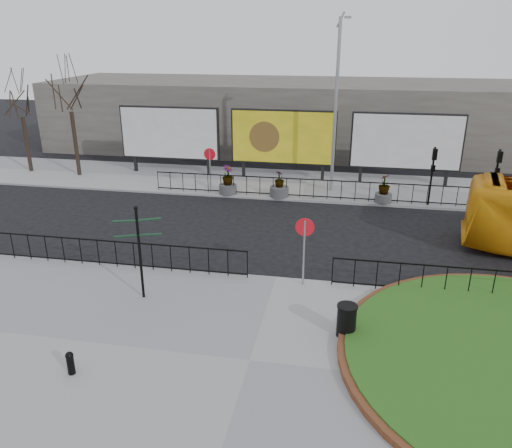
% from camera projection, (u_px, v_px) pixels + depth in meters
% --- Properties ---
extents(ground, '(90.00, 90.00, 0.00)m').
position_uv_depth(ground, '(276.00, 280.00, 18.08)').
color(ground, black).
rests_on(ground, ground).
extents(pavement_near, '(30.00, 10.00, 0.12)m').
position_uv_depth(pavement_near, '(250.00, 362.00, 13.47)').
color(pavement_near, gray).
rests_on(pavement_near, ground).
extents(pavement_far, '(44.00, 6.00, 0.12)m').
position_uv_depth(pavement_far, '(306.00, 185.00, 29.07)').
color(pavement_far, gray).
rests_on(pavement_far, ground).
extents(railing_near_left, '(10.00, 0.10, 1.10)m').
position_uv_depth(railing_near_left, '(116.00, 254.00, 18.57)').
color(railing_near_left, black).
rests_on(railing_near_left, pavement_near).
extents(railing_near_right, '(9.00, 0.10, 1.10)m').
position_uv_depth(railing_near_right, '(470.00, 282.00, 16.46)').
color(railing_near_right, black).
rests_on(railing_near_right, pavement_near).
extents(railing_far, '(18.00, 0.10, 1.10)m').
position_uv_depth(railing_far, '(320.00, 189.00, 26.20)').
color(railing_far, black).
rests_on(railing_far, pavement_far).
extents(speed_sign_far, '(0.64, 0.07, 2.47)m').
position_uv_depth(speed_sign_far, '(210.00, 161.00, 26.86)').
color(speed_sign_far, gray).
rests_on(speed_sign_far, pavement_far).
extents(speed_sign_near, '(0.64, 0.07, 2.47)m').
position_uv_depth(speed_sign_near, '(305.00, 237.00, 16.85)').
color(speed_sign_near, gray).
rests_on(speed_sign_near, pavement_near).
extents(billboard_left, '(6.20, 0.31, 4.10)m').
position_uv_depth(billboard_left, '(170.00, 133.00, 30.48)').
color(billboard_left, black).
rests_on(billboard_left, pavement_far).
extents(billboard_mid, '(6.20, 0.31, 4.10)m').
position_uv_depth(billboard_mid, '(283.00, 137.00, 29.30)').
color(billboard_mid, black).
rests_on(billboard_mid, pavement_far).
extents(billboard_right, '(6.20, 0.31, 4.10)m').
position_uv_depth(billboard_right, '(406.00, 142.00, 28.12)').
color(billboard_right, black).
rests_on(billboard_right, pavement_far).
extents(lamp_post, '(0.74, 0.18, 9.23)m').
position_uv_depth(lamp_post, '(336.00, 105.00, 26.18)').
color(lamp_post, gray).
rests_on(lamp_post, pavement_far).
extents(signal_pole_a, '(0.22, 0.26, 3.00)m').
position_uv_depth(signal_pole_a, '(433.00, 167.00, 24.79)').
color(signal_pole_a, black).
rests_on(signal_pole_a, pavement_far).
extents(signal_pole_b, '(0.22, 0.26, 3.00)m').
position_uv_depth(signal_pole_b, '(497.00, 170.00, 24.29)').
color(signal_pole_b, black).
rests_on(signal_pole_b, pavement_far).
extents(tree_left, '(2.00, 2.00, 7.00)m').
position_uv_depth(tree_left, '(72.00, 118.00, 29.69)').
color(tree_left, '#2D2119').
rests_on(tree_left, pavement_far).
extents(tree_mid, '(2.00, 2.00, 6.20)m').
position_uv_depth(tree_mid, '(23.00, 122.00, 30.70)').
color(tree_mid, '#2D2119').
rests_on(tree_mid, pavement_far).
extents(building_backdrop, '(40.00, 10.00, 5.00)m').
position_uv_depth(building_backdrop, '(319.00, 116.00, 37.36)').
color(building_backdrop, '#68635B').
rests_on(building_backdrop, ground).
extents(fingerpost_sign, '(1.47, 0.74, 3.22)m').
position_uv_depth(fingerpost_sign, '(139.00, 243.00, 15.97)').
color(fingerpost_sign, black).
rests_on(fingerpost_sign, pavement_near).
extents(bollard, '(0.21, 0.21, 0.65)m').
position_uv_depth(bollard, '(70.00, 362.00, 12.80)').
color(bollard, black).
rests_on(bollard, pavement_near).
extents(litter_bin, '(0.60, 0.60, 0.99)m').
position_uv_depth(litter_bin, '(346.00, 320.00, 14.38)').
color(litter_bin, black).
rests_on(litter_bin, pavement_near).
extents(planter_a, '(0.96, 0.96, 1.57)m').
position_uv_depth(planter_a, '(228.00, 183.00, 27.12)').
color(planter_a, '#4C4C4F').
rests_on(planter_a, pavement_far).
extents(planter_b, '(1.02, 1.02, 1.43)m').
position_uv_depth(planter_b, '(279.00, 188.00, 26.69)').
color(planter_b, '#4C4C4F').
rests_on(planter_b, pavement_far).
extents(planter_c, '(0.87, 0.87, 1.51)m').
position_uv_depth(planter_c, '(384.00, 191.00, 25.72)').
color(planter_c, '#4C4C4F').
rests_on(planter_c, pavement_far).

